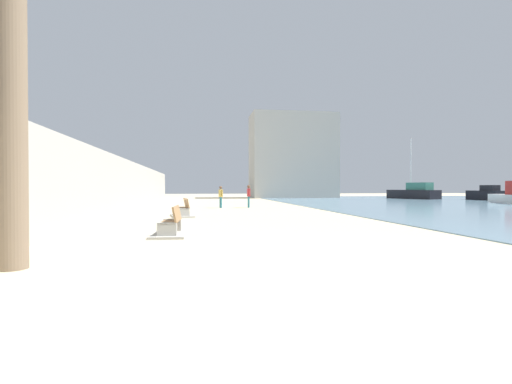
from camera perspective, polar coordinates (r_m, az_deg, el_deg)
The scene contains 9 objects.
ground_plane at distance 27.31m, azimuth -3.17°, elevation -2.60°, with size 120.00×120.00×0.00m, color #C6B793.
seawall at distance 27.57m, azimuth -18.89°, elevation 0.93°, with size 0.80×64.00×3.40m, color #ADAAA3.
bench_near at distance 13.34m, azimuth -12.24°, elevation -5.18°, with size 1.23×2.16×0.98m.
bench_far at distance 21.56m, azimuth -10.57°, elevation -2.90°, with size 1.38×2.23×0.98m.
person_walking at distance 29.93m, azimuth -1.07°, elevation -0.35°, with size 0.23×0.53×1.73m.
person_standing at distance 29.76m, azimuth -5.13°, elevation -0.47°, with size 0.31×0.47×1.65m.
boat_distant at distance 54.55m, azimuth 21.92°, elevation -0.07°, with size 4.41×7.10×7.88m.
boat_nearest at distance 52.83m, azimuth 30.32°, elevation -0.28°, with size 2.04×4.38×1.74m.
harbor_building at distance 57.01m, azimuth 5.34°, elevation 5.19°, with size 12.00×6.00×11.96m, color #ADAAA3.
Camera 1 is at (-2.64, -9.14, 1.62)m, focal length 27.63 mm.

